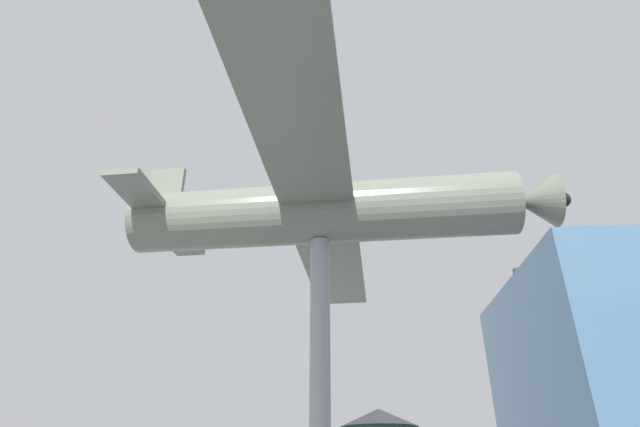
% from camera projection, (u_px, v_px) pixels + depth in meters
% --- Properties ---
extents(support_pylon_central, '(0.53, 0.53, 7.54)m').
position_uv_depth(support_pylon_central, '(320.00, 380.00, 12.35)').
color(support_pylon_central, '#999EA3').
rests_on(support_pylon_central, ground_plane).
extents(suspended_airplane, '(16.77, 12.55, 2.76)m').
position_uv_depth(suspended_airplane, '(327.00, 213.00, 14.50)').
color(suspended_airplane, slate).
rests_on(suspended_airplane, support_pylon_central).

